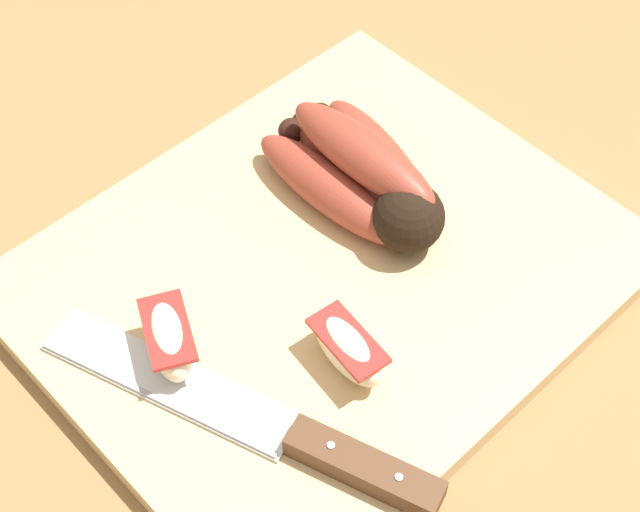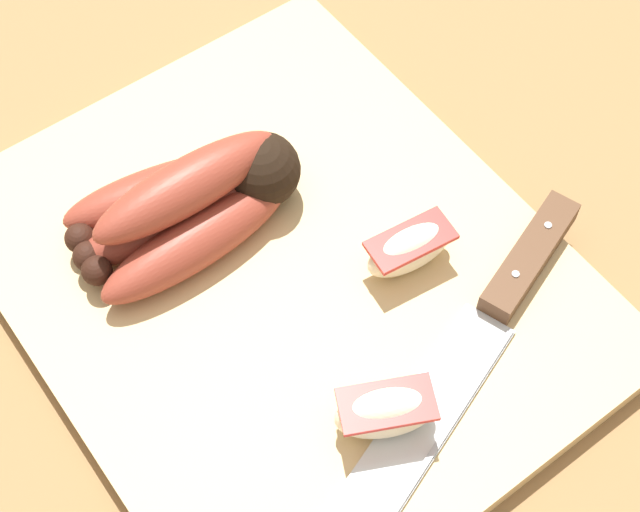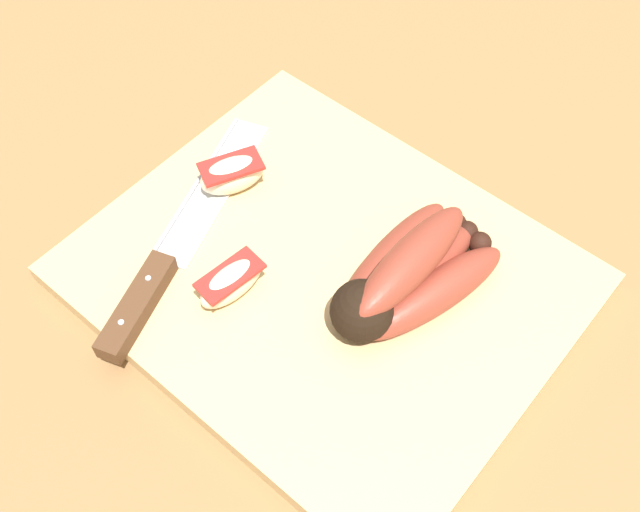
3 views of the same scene
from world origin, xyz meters
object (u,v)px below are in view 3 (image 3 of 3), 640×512
object	(u,v)px
banana_bunch	(407,276)
apple_wedge_middle	(231,282)
chefs_knife	(165,262)
apple_wedge_near	(232,175)

from	to	relation	value
banana_bunch	apple_wedge_middle	bearing A→B (deg)	-138.89
chefs_knife	apple_wedge_middle	bearing A→B (deg)	15.37
apple_wedge_near	chefs_knife	bearing A→B (deg)	-81.22
banana_bunch	apple_wedge_near	world-z (taller)	banana_bunch
banana_bunch	apple_wedge_middle	distance (m)	0.15
apple_wedge_near	apple_wedge_middle	distance (m)	0.12
apple_wedge_near	banana_bunch	bearing A→B (deg)	3.68
chefs_knife	apple_wedge_near	bearing A→B (deg)	98.78
apple_wedge_middle	banana_bunch	bearing A→B (deg)	41.11
apple_wedge_near	apple_wedge_middle	size ratio (longest dim) A/B	1.04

